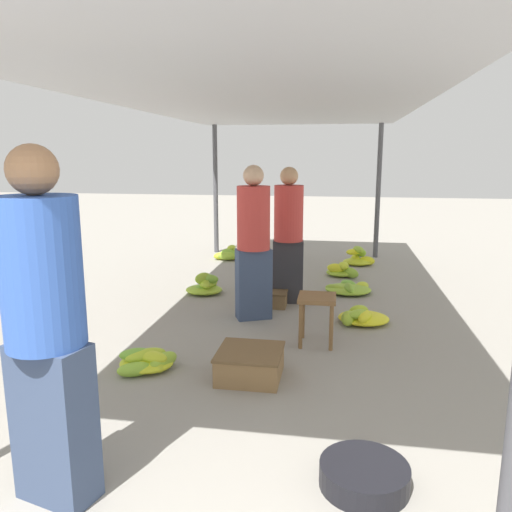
{
  "coord_description": "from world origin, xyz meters",
  "views": [
    {
      "loc": [
        0.76,
        -1.41,
        1.72
      ],
      "look_at": [
        0.0,
        3.14,
        0.78
      ],
      "focal_mm": 35.0,
      "sensor_mm": 36.0,
      "label": 1
    }
  ],
  "objects_px": {
    "banana_pile_left_2": "(205,286)",
    "crate_near": "(269,297)",
    "shopper_walking_mid": "(288,233)",
    "vendor_foreground": "(46,325)",
    "basin_black": "(364,475)",
    "banana_pile_right_1": "(348,288)",
    "shopper_walking_far": "(254,241)",
    "banana_pile_left_1": "(148,361)",
    "banana_pile_left_0": "(231,254)",
    "crate_mid": "(250,364)",
    "banana_pile_right_0": "(361,317)",
    "banana_pile_right_2": "(358,258)",
    "banana_pile_right_3": "(343,271)",
    "stool": "(317,306)"
  },
  "relations": [
    {
      "from": "stool",
      "to": "banana_pile_left_0",
      "type": "bearing_deg",
      "value": 113.84
    },
    {
      "from": "basin_black",
      "to": "banana_pile_left_0",
      "type": "height_order",
      "value": "banana_pile_left_0"
    },
    {
      "from": "banana_pile_right_2",
      "to": "banana_pile_right_3",
      "type": "distance_m",
      "value": 0.88
    },
    {
      "from": "banana_pile_right_0",
      "to": "shopper_walking_far",
      "type": "height_order",
      "value": "shopper_walking_far"
    },
    {
      "from": "banana_pile_left_2",
      "to": "banana_pile_right_3",
      "type": "xyz_separation_m",
      "value": [
        1.73,
        1.19,
        -0.01
      ]
    },
    {
      "from": "stool",
      "to": "banana_pile_right_2",
      "type": "bearing_deg",
      "value": 81.92
    },
    {
      "from": "stool",
      "to": "banana_pile_left_1",
      "type": "xyz_separation_m",
      "value": [
        -1.32,
        -0.8,
        -0.3
      ]
    },
    {
      "from": "banana_pile_right_1",
      "to": "shopper_walking_mid",
      "type": "height_order",
      "value": "shopper_walking_mid"
    },
    {
      "from": "banana_pile_right_1",
      "to": "shopper_walking_far",
      "type": "height_order",
      "value": "shopper_walking_far"
    },
    {
      "from": "stool",
      "to": "banana_pile_right_0",
      "type": "height_order",
      "value": "stool"
    },
    {
      "from": "banana_pile_left_0",
      "to": "shopper_walking_far",
      "type": "distance_m",
      "value": 3.2
    },
    {
      "from": "banana_pile_left_0",
      "to": "crate_near",
      "type": "xyz_separation_m",
      "value": [
        1.0,
        -2.45,
        0.01
      ]
    },
    {
      "from": "vendor_foreground",
      "to": "banana_pile_right_2",
      "type": "xyz_separation_m",
      "value": [
        1.7,
        5.87,
        -0.82
      ]
    },
    {
      "from": "shopper_walking_mid",
      "to": "basin_black",
      "type": "bearing_deg",
      "value": -77.31
    },
    {
      "from": "shopper_walking_far",
      "to": "banana_pile_left_1",
      "type": "bearing_deg",
      "value": -113.43
    },
    {
      "from": "banana_pile_right_1",
      "to": "crate_near",
      "type": "bearing_deg",
      "value": -144.79
    },
    {
      "from": "basin_black",
      "to": "banana_pile_right_1",
      "type": "bearing_deg",
      "value": 90.39
    },
    {
      "from": "banana_pile_left_0",
      "to": "banana_pile_left_1",
      "type": "xyz_separation_m",
      "value": [
        0.28,
        -4.42,
        -0.01
      ]
    },
    {
      "from": "basin_black",
      "to": "banana_pile_right_2",
      "type": "bearing_deg",
      "value": 88.37
    },
    {
      "from": "crate_near",
      "to": "banana_pile_right_2",
      "type": "bearing_deg",
      "value": 64.93
    },
    {
      "from": "crate_mid",
      "to": "shopper_walking_mid",
      "type": "height_order",
      "value": "shopper_walking_mid"
    },
    {
      "from": "shopper_walking_far",
      "to": "banana_pile_right_1",
      "type": "bearing_deg",
      "value": 49.25
    },
    {
      "from": "stool",
      "to": "banana_pile_right_0",
      "type": "relative_size",
      "value": 0.85
    },
    {
      "from": "banana_pile_right_0",
      "to": "banana_pile_right_1",
      "type": "bearing_deg",
      "value": 95.51
    },
    {
      "from": "basin_black",
      "to": "shopper_walking_far",
      "type": "relative_size",
      "value": 0.29
    },
    {
      "from": "banana_pile_left_0",
      "to": "shopper_walking_mid",
      "type": "relative_size",
      "value": 0.35
    },
    {
      "from": "crate_near",
      "to": "shopper_walking_mid",
      "type": "relative_size",
      "value": 0.28
    },
    {
      "from": "banana_pile_right_2",
      "to": "vendor_foreground",
      "type": "bearing_deg",
      "value": -106.12
    },
    {
      "from": "vendor_foreground",
      "to": "crate_mid",
      "type": "xyz_separation_m",
      "value": [
        0.72,
        1.53,
        -0.81
      ]
    },
    {
      "from": "banana_pile_right_3",
      "to": "stool",
      "type": "bearing_deg",
      "value": -95.52
    },
    {
      "from": "basin_black",
      "to": "banana_pile_right_1",
      "type": "xyz_separation_m",
      "value": [
        -0.03,
        3.83,
        -0.01
      ]
    },
    {
      "from": "banana_pile_left_1",
      "to": "shopper_walking_far",
      "type": "relative_size",
      "value": 0.3
    },
    {
      "from": "banana_pile_left_1",
      "to": "shopper_walking_far",
      "type": "height_order",
      "value": "shopper_walking_far"
    },
    {
      "from": "banana_pile_left_1",
      "to": "stool",
      "type": "bearing_deg",
      "value": 31.1
    },
    {
      "from": "vendor_foreground",
      "to": "crate_mid",
      "type": "bearing_deg",
      "value": 64.92
    },
    {
      "from": "basin_black",
      "to": "banana_pile_left_0",
      "type": "bearing_deg",
      "value": 109.09
    },
    {
      "from": "basin_black",
      "to": "crate_mid",
      "type": "xyz_separation_m",
      "value": [
        -0.82,
        1.2,
        0.05
      ]
    },
    {
      "from": "shopper_walking_mid",
      "to": "vendor_foreground",
      "type": "bearing_deg",
      "value": -102.29
    },
    {
      "from": "banana_pile_right_1",
      "to": "crate_near",
      "type": "height_order",
      "value": "crate_near"
    },
    {
      "from": "banana_pile_left_1",
      "to": "crate_mid",
      "type": "height_order",
      "value": "crate_mid"
    },
    {
      "from": "stool",
      "to": "banana_pile_left_2",
      "type": "distance_m",
      "value": 2.12
    },
    {
      "from": "basin_black",
      "to": "shopper_walking_mid",
      "type": "relative_size",
      "value": 0.3
    },
    {
      "from": "banana_pile_left_1",
      "to": "crate_near",
      "type": "bearing_deg",
      "value": 69.99
    },
    {
      "from": "stool",
      "to": "banana_pile_left_0",
      "type": "xyz_separation_m",
      "value": [
        -1.6,
        3.62,
        -0.29
      ]
    },
    {
      "from": "vendor_foreground",
      "to": "banana_pile_right_1",
      "type": "xyz_separation_m",
      "value": [
        1.51,
        4.16,
        -0.86
      ]
    },
    {
      "from": "banana_pile_left_0",
      "to": "banana_pile_right_0",
      "type": "height_order",
      "value": "banana_pile_left_0"
    },
    {
      "from": "banana_pile_right_1",
      "to": "banana_pile_right_3",
      "type": "relative_size",
      "value": 1.25
    },
    {
      "from": "vendor_foreground",
      "to": "banana_pile_right_3",
      "type": "height_order",
      "value": "vendor_foreground"
    },
    {
      "from": "banana_pile_left_2",
      "to": "crate_near",
      "type": "relative_size",
      "value": 1.23
    },
    {
      "from": "banana_pile_left_0",
      "to": "banana_pile_left_2",
      "type": "height_order",
      "value": "banana_pile_left_2"
    }
  ]
}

